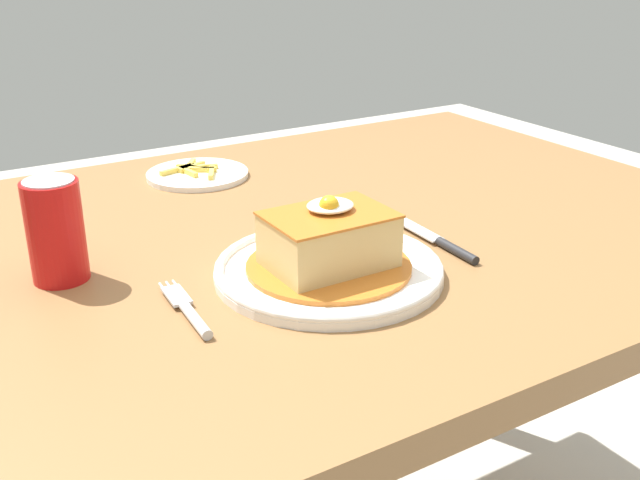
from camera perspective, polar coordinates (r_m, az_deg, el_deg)
dining_table at (r=1.08m, az=-2.53°, el=-4.21°), size 1.34×0.90×0.72m
main_plate at (r=0.91m, az=0.66°, el=-2.22°), size 0.28×0.28×0.02m
sandwich_meal at (r=0.89m, az=0.67°, el=-0.23°), size 0.20×0.20×0.09m
fork at (r=0.83m, az=-9.86°, el=-5.36°), size 0.03×0.14×0.01m
knife at (r=1.00m, az=9.45°, el=-0.33°), size 0.02×0.17×0.01m
soda_can at (r=0.93m, az=-19.36°, el=0.66°), size 0.07×0.07×0.12m
side_plate_fries at (r=1.29m, az=-9.27°, el=4.96°), size 0.17×0.17×0.02m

